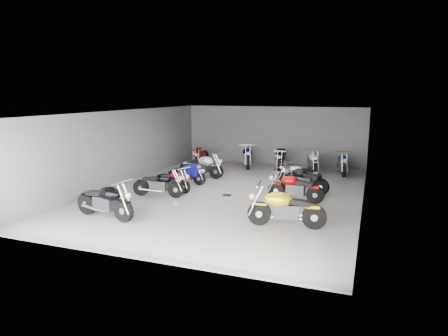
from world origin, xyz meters
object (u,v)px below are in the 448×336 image
at_px(motorcycle_right_e, 304,180).
at_px(motorcycle_right_b, 285,209).
at_px(motorcycle_right_f, 300,174).
at_px(motorcycle_back_a, 201,156).
at_px(motorcycle_left_a, 105,201).
at_px(motorcycle_left_f, 202,166).
at_px(motorcycle_right_d, 295,188).
at_px(motorcycle_left_d, 173,180).
at_px(motorcycle_back_c, 247,157).
at_px(motorcycle_back_f, 342,163).
at_px(motorcycle_left_e, 187,173).
at_px(motorcycle_back_e, 313,161).
at_px(motorcycle_back_d, 282,158).
at_px(motorcycle_left_c, 159,184).
at_px(drain_grate, 227,195).

bearing_deg(motorcycle_right_e, motorcycle_right_b, -160.86).
relative_size(motorcycle_right_f, motorcycle_back_a, 0.91).
height_order(motorcycle_left_a, motorcycle_left_f, motorcycle_left_a).
bearing_deg(motorcycle_right_d, motorcycle_left_f, 66.95).
bearing_deg(motorcycle_left_d, motorcycle_back_a, -150.52).
bearing_deg(motorcycle_right_b, motorcycle_back_a, 29.54).
bearing_deg(motorcycle_back_c, motorcycle_back_f, 157.67).
relative_size(motorcycle_back_a, motorcycle_back_c, 0.90).
height_order(motorcycle_left_e, motorcycle_right_b, motorcycle_right_b).
relative_size(motorcycle_right_e, motorcycle_back_a, 0.99).
relative_size(motorcycle_right_b, motorcycle_back_a, 1.13).
height_order(motorcycle_left_a, motorcycle_right_f, motorcycle_left_a).
bearing_deg(motorcycle_left_d, motorcycle_left_a, 11.37).
bearing_deg(motorcycle_left_d, motorcycle_back_c, -174.62).
bearing_deg(motorcycle_back_a, motorcycle_right_e, 141.01).
relative_size(motorcycle_right_e, motorcycle_back_e, 0.91).
height_order(motorcycle_right_b, motorcycle_right_e, motorcycle_right_b).
bearing_deg(motorcycle_right_d, motorcycle_back_f, -6.53).
height_order(motorcycle_left_f, motorcycle_back_c, motorcycle_back_c).
height_order(motorcycle_right_d, motorcycle_back_d, motorcycle_back_d).
bearing_deg(motorcycle_right_d, motorcycle_right_e, 2.55).
distance_m(motorcycle_left_f, motorcycle_right_f, 4.58).
height_order(motorcycle_back_e, motorcycle_back_f, motorcycle_back_e).
relative_size(motorcycle_right_b, motorcycle_right_d, 1.10).
xyz_separation_m(motorcycle_left_a, motorcycle_left_c, (0.25, 2.96, -0.07)).
xyz_separation_m(drain_grate, motorcycle_left_d, (-2.28, -0.16, 0.44)).
xyz_separation_m(motorcycle_left_a, motorcycle_right_f, (4.93, 6.98, -0.11)).
bearing_deg(motorcycle_back_d, motorcycle_left_f, 43.59).
distance_m(motorcycle_right_d, motorcycle_back_c, 7.03).
bearing_deg(motorcycle_left_a, motorcycle_back_c, -179.30).
bearing_deg(motorcycle_back_e, motorcycle_left_c, 38.58).
relative_size(motorcycle_left_f, motorcycle_back_c, 0.99).
height_order(motorcycle_back_a, motorcycle_back_f, motorcycle_back_f).
distance_m(drain_grate, motorcycle_left_d, 2.32).
relative_size(motorcycle_left_c, motorcycle_right_e, 1.01).
distance_m(motorcycle_left_d, motorcycle_right_e, 5.27).
bearing_deg(motorcycle_left_a, motorcycle_left_d, -175.60).
height_order(motorcycle_left_e, motorcycle_right_e, motorcycle_right_e).
distance_m(motorcycle_right_b, motorcycle_right_d, 2.98).
bearing_deg(motorcycle_right_e, motorcycle_left_f, 93.26).
bearing_deg(motorcycle_right_d, motorcycle_back_d, 22.22).
height_order(motorcycle_left_f, motorcycle_back_e, motorcycle_back_e).
bearing_deg(motorcycle_left_e, motorcycle_right_f, 114.49).
bearing_deg(motorcycle_left_e, motorcycle_right_d, 81.48).
height_order(motorcycle_left_e, motorcycle_back_f, motorcycle_back_f).
bearing_deg(motorcycle_left_c, motorcycle_left_a, -12.60).
bearing_deg(motorcycle_back_e, motorcycle_left_d, 35.26).
distance_m(motorcycle_left_e, motorcycle_back_e, 6.67).
height_order(motorcycle_left_d, motorcycle_back_d, motorcycle_back_d).
xyz_separation_m(motorcycle_right_f, motorcycle_back_d, (-1.53, 3.32, 0.11)).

